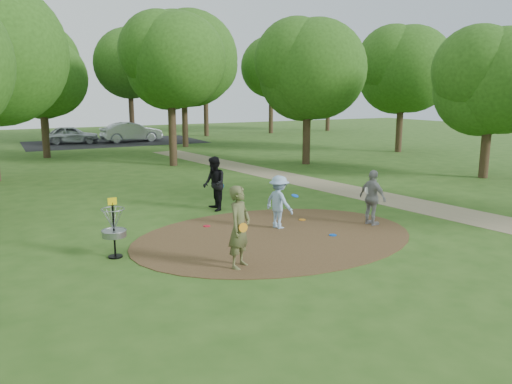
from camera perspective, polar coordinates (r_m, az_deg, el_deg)
name	(u,v)px	position (r m, az deg, el deg)	size (l,w,h in m)	color
ground	(275,236)	(14.47, 2.23, -5.10)	(100.00, 100.00, 0.00)	#2D5119
dirt_clearing	(275,236)	(14.47, 2.23, -5.07)	(8.40, 8.40, 0.02)	#47301C
footpath	(396,201)	(19.86, 15.69, -0.96)	(2.00, 40.00, 0.01)	#8C7A5B
parking_lot	(115,142)	(43.14, -15.82, 5.49)	(14.00, 8.00, 0.01)	black
player_observer_with_disc	(240,227)	(11.72, -1.90, -4.05)	(0.86, 0.81, 1.98)	brown
player_throwing_with_disc	(279,202)	(15.15, 2.65, -1.16)	(1.16, 1.18, 1.63)	#8FB0D6
player_walking_with_disc	(214,184)	(17.48, -4.80, 0.95)	(0.83, 1.01, 1.90)	black
player_waiting_with_disc	(373,198)	(15.90, 13.18, -0.65)	(0.59, 1.07, 1.75)	gray
disc_ground_cyan	(242,239)	(14.16, -1.64, -5.35)	(0.22, 0.22, 0.02)	#1ABED6
disc_ground_blue	(333,235)	(14.67, 8.77, -4.89)	(0.22, 0.22, 0.02)	blue
disc_ground_red	(207,226)	(15.53, -5.65, -3.89)	(0.22, 0.22, 0.02)	red
car_left	(71,135)	(42.98, -20.36, 6.15)	(1.69, 4.21, 1.43)	#B2B7BB
car_right	(131,132)	(43.18, -14.04, 6.67)	(1.72, 4.95, 1.63)	#A6AAAD
disc_ground_orange	(302,220)	(16.28, 5.30, -3.17)	(0.22, 0.22, 0.02)	orange
disc_golf_basket	(114,224)	(12.95, -15.97, -3.51)	(0.63, 0.63, 1.54)	black
tree_ring	(220,64)	(23.18, -4.18, 14.38)	(37.30, 46.21, 9.83)	#332316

